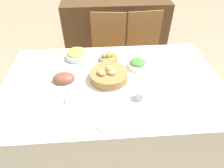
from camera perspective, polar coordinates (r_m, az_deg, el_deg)
name	(u,v)px	position (r m, az deg, el deg)	size (l,w,h in m)	color
ground_plane	(113,137)	(2.20, 0.15, -14.89)	(12.00, 12.00, 0.00)	tan
dining_table	(113,113)	(1.89, 0.17, -8.24)	(1.76, 1.09, 0.78)	silver
chair_far_center	(108,51)	(2.50, -1.13, 9.27)	(0.47, 0.47, 0.96)	olive
chair_far_right	(145,50)	(2.57, 9.35, 9.56)	(0.45, 0.45, 0.96)	olive
sideboard	(116,30)	(3.20, 1.07, 15.22)	(1.55, 0.44, 0.87)	brown
bread_basket	(109,75)	(1.61, -0.96, 2.60)	(0.31, 0.31, 0.13)	#9E7542
egg_basket	(108,58)	(1.85, -1.04, 7.57)	(0.17, 0.17, 0.08)	#9E7542
ham_platter	(64,79)	(1.65, -13.57, 1.44)	(0.27, 0.19, 0.08)	white
pineapple_bowl	(77,54)	(1.89, -10.02, 8.38)	(0.20, 0.20, 0.09)	silver
green_salad_bowl	(137,64)	(1.76, 7.26, 5.67)	(0.16, 0.16, 0.08)	white
dinner_plate	(110,117)	(1.35, -0.49, -9.42)	(0.25, 0.25, 0.01)	white
fork	(88,119)	(1.35, -7.01, -9.79)	(0.02, 0.17, 0.00)	silver
knife	(133,116)	(1.36, 5.96, -9.07)	(0.02, 0.17, 0.00)	silver
spoon	(137,116)	(1.37, 7.22, -8.98)	(0.02, 0.17, 0.00)	silver
drinking_cup	(141,95)	(1.46, 8.17, -3.05)	(0.08, 0.08, 0.07)	silver
butter_dish	(73,99)	(1.47, -10.96, -4.23)	(0.11, 0.07, 0.03)	white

